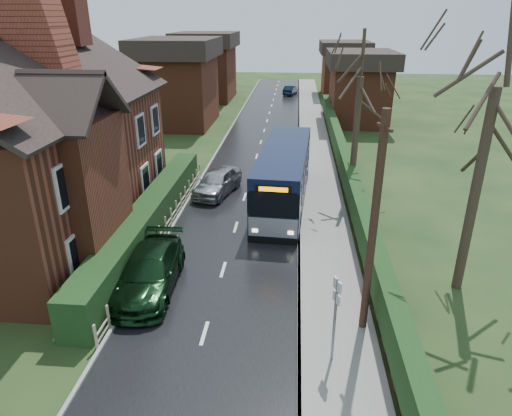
# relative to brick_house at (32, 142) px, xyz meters

# --- Properties ---
(ground) EXTENTS (140.00, 140.00, 0.00)m
(ground) POSITION_rel_brick_house_xyz_m (8.73, -4.78, -4.38)
(ground) COLOR #394D21
(ground) RESTS_ON ground
(road) EXTENTS (6.00, 100.00, 0.02)m
(road) POSITION_rel_brick_house_xyz_m (8.73, 5.22, -4.37)
(road) COLOR black
(road) RESTS_ON ground
(pavement) EXTENTS (2.50, 100.00, 0.14)m
(pavement) POSITION_rel_brick_house_xyz_m (12.98, 5.22, -4.31)
(pavement) COLOR slate
(pavement) RESTS_ON ground
(kerb_right) EXTENTS (0.12, 100.00, 0.14)m
(kerb_right) POSITION_rel_brick_house_xyz_m (11.78, 5.22, -4.31)
(kerb_right) COLOR gray
(kerb_right) RESTS_ON ground
(kerb_left) EXTENTS (0.12, 100.00, 0.10)m
(kerb_left) POSITION_rel_brick_house_xyz_m (5.68, 5.22, -4.33)
(kerb_left) COLOR gray
(kerb_left) RESTS_ON ground
(front_hedge) EXTENTS (1.20, 16.00, 1.60)m
(front_hedge) POSITION_rel_brick_house_xyz_m (4.83, 0.22, -3.58)
(front_hedge) COLOR black
(front_hedge) RESTS_ON ground
(picket_fence) EXTENTS (0.10, 16.00, 0.90)m
(picket_fence) POSITION_rel_brick_house_xyz_m (5.58, 0.22, -3.93)
(picket_fence) COLOR tan
(picket_fence) RESTS_ON ground
(right_wall_hedge) EXTENTS (0.60, 50.00, 1.80)m
(right_wall_hedge) POSITION_rel_brick_house_xyz_m (14.53, 5.22, -3.36)
(right_wall_hedge) COLOR brown
(right_wall_hedge) RESTS_ON ground
(brick_house) EXTENTS (9.30, 14.60, 10.30)m
(brick_house) POSITION_rel_brick_house_xyz_m (0.00, 0.00, 0.00)
(brick_house) COLOR brown
(brick_house) RESTS_ON ground
(bus) EXTENTS (2.96, 10.19, 3.06)m
(bus) POSITION_rel_brick_house_xyz_m (10.93, 4.60, -2.86)
(bus) COLOR black
(bus) RESTS_ON ground
(car_silver) EXTENTS (2.72, 4.52, 1.44)m
(car_silver) POSITION_rel_brick_house_xyz_m (7.13, 5.67, -3.66)
(car_silver) COLOR #B3B4B8
(car_silver) RESTS_ON ground
(car_green) EXTENTS (2.26, 5.12, 1.46)m
(car_green) POSITION_rel_brick_house_xyz_m (6.21, -4.35, -3.64)
(car_green) COLOR black
(car_green) RESTS_ON ground
(car_distant) EXTENTS (1.99, 3.73, 1.17)m
(car_distant) POSITION_rel_brick_house_xyz_m (10.73, 41.09, -3.79)
(car_distant) COLOR black
(car_distant) RESTS_ON ground
(bus_stop_sign) EXTENTS (0.21, 0.43, 2.91)m
(bus_stop_sign) POSITION_rel_brick_house_xyz_m (12.73, -7.78, -2.46)
(bus_stop_sign) COLOR slate
(bus_stop_sign) RESTS_ON ground
(telegraph_pole) EXTENTS (0.31, 0.92, 7.22)m
(telegraph_pole) POSITION_rel_brick_house_xyz_m (13.85, -6.10, -0.72)
(telegraph_pole) COLOR black
(telegraph_pole) RESTS_ON ground
(tree_right_near) EXTENTS (4.91, 4.91, 10.61)m
(tree_right_near) POSITION_rel_brick_house_xyz_m (17.73, -3.23, 3.55)
(tree_right_near) COLOR #32261D
(tree_right_near) RESTS_ON ground
(tree_right_far) EXTENTS (4.85, 4.85, 9.36)m
(tree_right_far) POSITION_rel_brick_house_xyz_m (14.73, 6.14, 2.62)
(tree_right_far) COLOR #32261E
(tree_right_far) RESTS_ON ground
(tree_house_side) EXTENTS (3.91, 3.91, 8.88)m
(tree_house_side) POSITION_rel_brick_house_xyz_m (-3.74, 8.65, 2.26)
(tree_house_side) COLOR #362B20
(tree_house_side) RESTS_ON ground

